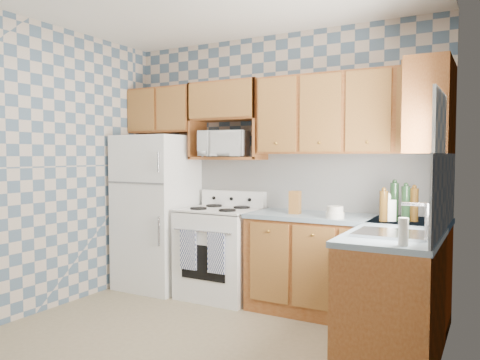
% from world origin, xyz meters
% --- Properties ---
extents(floor, '(3.40, 3.40, 0.00)m').
position_xyz_m(floor, '(0.00, 0.00, 0.00)').
color(floor, '#7A6B4F').
rests_on(floor, ground).
extents(back_wall, '(3.40, 0.02, 2.70)m').
position_xyz_m(back_wall, '(0.00, 1.60, 1.35)').
color(back_wall, '#4A6278').
rests_on(back_wall, ground).
extents(right_wall, '(0.02, 3.20, 2.70)m').
position_xyz_m(right_wall, '(1.70, 0.00, 1.35)').
color(right_wall, '#4A6278').
rests_on(right_wall, ground).
extents(backsplash_back, '(2.60, 0.02, 0.56)m').
position_xyz_m(backsplash_back, '(0.40, 1.59, 1.20)').
color(backsplash_back, white).
rests_on(backsplash_back, back_wall).
extents(backsplash_right, '(0.02, 1.60, 0.56)m').
position_xyz_m(backsplash_right, '(1.69, 0.80, 1.20)').
color(backsplash_right, white).
rests_on(backsplash_right, right_wall).
extents(refrigerator, '(0.75, 0.70, 1.68)m').
position_xyz_m(refrigerator, '(-1.27, 1.25, 0.84)').
color(refrigerator, white).
rests_on(refrigerator, floor).
extents(stove_body, '(0.76, 0.65, 0.90)m').
position_xyz_m(stove_body, '(-0.47, 1.28, 0.45)').
color(stove_body, white).
rests_on(stove_body, floor).
extents(cooktop, '(0.76, 0.65, 0.02)m').
position_xyz_m(cooktop, '(-0.47, 1.28, 0.91)').
color(cooktop, silver).
rests_on(cooktop, stove_body).
extents(backguard, '(0.76, 0.08, 0.17)m').
position_xyz_m(backguard, '(-0.47, 1.55, 1.00)').
color(backguard, white).
rests_on(backguard, cooktop).
extents(dish_towel_left, '(0.18, 0.02, 0.39)m').
position_xyz_m(dish_towel_left, '(-0.63, 0.93, 0.54)').
color(dish_towel_left, navy).
rests_on(dish_towel_left, stove_body).
extents(dish_towel_right, '(0.18, 0.02, 0.39)m').
position_xyz_m(dish_towel_right, '(-0.31, 0.93, 0.54)').
color(dish_towel_right, navy).
rests_on(dish_towel_right, stove_body).
extents(base_cabinets_back, '(1.75, 0.60, 0.88)m').
position_xyz_m(base_cabinets_back, '(0.82, 1.30, 0.44)').
color(base_cabinets_back, brown).
rests_on(base_cabinets_back, floor).
extents(base_cabinets_right, '(0.60, 1.60, 0.88)m').
position_xyz_m(base_cabinets_right, '(1.40, 0.80, 0.44)').
color(base_cabinets_right, brown).
rests_on(base_cabinets_right, floor).
extents(countertop_back, '(1.77, 0.63, 0.04)m').
position_xyz_m(countertop_back, '(0.82, 1.30, 0.90)').
color(countertop_back, slate).
rests_on(countertop_back, base_cabinets_back).
extents(countertop_right, '(0.63, 1.60, 0.04)m').
position_xyz_m(countertop_right, '(1.40, 0.80, 0.90)').
color(countertop_right, slate).
rests_on(countertop_right, base_cabinets_right).
extents(upper_cabinets_back, '(1.75, 0.33, 0.74)m').
position_xyz_m(upper_cabinets_back, '(0.82, 1.44, 1.85)').
color(upper_cabinets_back, brown).
rests_on(upper_cabinets_back, back_wall).
extents(upper_cabinets_fridge, '(0.82, 0.33, 0.50)m').
position_xyz_m(upper_cabinets_fridge, '(-1.29, 1.44, 1.97)').
color(upper_cabinets_fridge, brown).
rests_on(upper_cabinets_fridge, back_wall).
extents(upper_cabinets_right, '(0.33, 0.70, 0.74)m').
position_xyz_m(upper_cabinets_right, '(1.53, 1.25, 1.85)').
color(upper_cabinets_right, brown).
rests_on(upper_cabinets_right, right_wall).
extents(microwave_shelf, '(0.80, 0.33, 0.03)m').
position_xyz_m(microwave_shelf, '(-0.47, 1.44, 1.44)').
color(microwave_shelf, brown).
rests_on(microwave_shelf, back_wall).
extents(microwave, '(0.56, 0.44, 0.27)m').
position_xyz_m(microwave, '(-0.49, 1.38, 1.59)').
color(microwave, white).
rests_on(microwave, microwave_shelf).
extents(sink, '(0.48, 0.40, 0.03)m').
position_xyz_m(sink, '(1.40, 0.45, 0.93)').
color(sink, '#B7B7BC').
rests_on(sink, countertop_right).
extents(window, '(0.02, 0.66, 0.86)m').
position_xyz_m(window, '(1.69, 0.45, 1.45)').
color(window, white).
rests_on(window, right_wall).
extents(bottle_0, '(0.07, 0.07, 0.32)m').
position_xyz_m(bottle_0, '(1.28, 1.19, 1.08)').
color(bottle_0, black).
rests_on(bottle_0, countertop_back).
extents(bottle_1, '(0.07, 0.07, 0.30)m').
position_xyz_m(bottle_1, '(1.38, 1.13, 1.07)').
color(bottle_1, black).
rests_on(bottle_1, countertop_back).
extents(bottle_2, '(0.07, 0.07, 0.28)m').
position_xyz_m(bottle_2, '(1.43, 1.23, 1.06)').
color(bottle_2, '#4C3110').
rests_on(bottle_2, countertop_back).
extents(bottle_3, '(0.07, 0.07, 0.25)m').
position_xyz_m(bottle_3, '(1.21, 1.11, 1.05)').
color(bottle_3, '#4C3110').
rests_on(bottle_3, countertop_back).
extents(knife_block, '(0.11, 0.11, 0.21)m').
position_xyz_m(knife_block, '(0.37, 1.23, 1.03)').
color(knife_block, brown).
rests_on(knife_block, countertop_back).
extents(electric_kettle, '(0.14, 0.14, 0.18)m').
position_xyz_m(electric_kettle, '(1.23, 1.19, 1.01)').
color(electric_kettle, white).
rests_on(electric_kettle, countertop_back).
extents(food_containers, '(0.16, 0.16, 0.11)m').
position_xyz_m(food_containers, '(0.80, 1.10, 0.97)').
color(food_containers, beige).
rests_on(food_containers, countertop_back).
extents(soap_bottle, '(0.06, 0.06, 0.17)m').
position_xyz_m(soap_bottle, '(1.53, 0.09, 1.01)').
color(soap_bottle, beige).
rests_on(soap_bottle, countertop_right).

